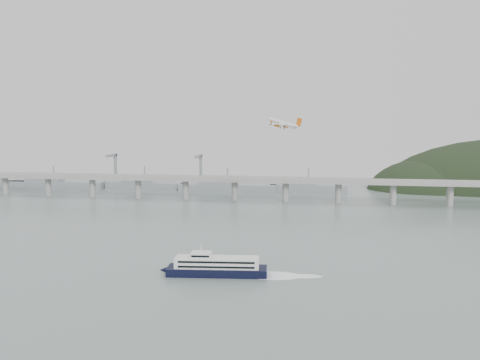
# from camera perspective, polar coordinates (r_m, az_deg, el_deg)

# --- Properties ---
(ground) EXTENTS (900.00, 900.00, 0.00)m
(ground) POSITION_cam_1_polar(r_m,az_deg,el_deg) (263.15, -2.03, -9.08)
(ground) COLOR slate
(ground) RESTS_ON ground
(bridge) EXTENTS (800.00, 22.00, 23.90)m
(bridge) POSITION_cam_1_polar(r_m,az_deg,el_deg) (454.66, 2.92, -0.39)
(bridge) COLOR gray
(bridge) RESTS_ON ground
(distant_fleet) EXTENTS (453.00, 60.90, 40.00)m
(distant_fleet) POSITION_cam_1_polar(r_m,az_deg,el_deg) (557.41, -12.22, -0.50)
(distant_fleet) COLOR gray
(distant_fleet) RESTS_ON ground
(ferry) EXTENTS (78.30, 19.60, 14.77)m
(ferry) POSITION_cam_1_polar(r_m,az_deg,el_deg) (227.22, -2.81, -10.50)
(ferry) COLOR black
(ferry) RESTS_ON ground
(airliner) EXTENTS (29.73, 28.18, 10.55)m
(airliner) POSITION_cam_1_polar(r_m,az_deg,el_deg) (350.06, 5.28, 6.88)
(airliner) COLOR white
(airliner) RESTS_ON ground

